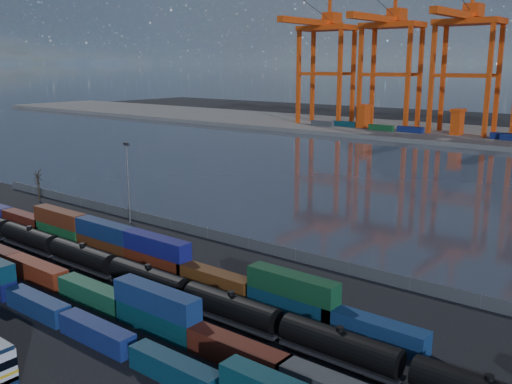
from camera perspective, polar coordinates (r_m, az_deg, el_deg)
The scene contains 12 objects.
ground at distance 82.70m, azimuth -13.32°, elevation -10.38°, with size 700.00×700.00×0.00m, color black.
harbor_water at distance 165.91m, azimuth 16.41°, elevation 1.08°, with size 700.00×700.00×0.00m, color #2B333F.
container_row_south at distance 76.00m, azimuth -18.85°, elevation -11.27°, with size 139.28×2.38×5.07m.
container_row_mid at distance 80.84m, azimuth -15.65°, elevation -9.78°, with size 117.36×2.63×5.61m.
container_row_north at distance 91.76m, azimuth -10.05°, elevation -6.36°, with size 129.82×2.65×5.65m.
tanker_string at distance 88.36m, azimuth -14.03°, elevation -7.34°, with size 123.05×3.12×4.47m.
waterfront_fence at distance 100.68m, azimuth -0.71°, elevation -5.20°, with size 160.12×0.12×2.20m.
bare_tree at distance 145.08m, azimuth -20.93°, elevation 0.64°, with size 2.00×1.96×7.59m.
yard_light_mast at distance 118.11m, azimuth -12.68°, elevation 1.33°, with size 1.60×0.40×16.60m.
gantry_cranes at distance 258.59m, azimuth 24.09°, elevation 14.22°, with size 202.35×52.51×71.11m.
quay_containers at distance 253.56m, azimuth 22.06°, elevation 5.29°, with size 172.58×10.99×2.60m.
straddle_carriers at distance 255.18m, azimuth 24.27°, elevation 6.16°, with size 140.00×7.00×11.10m.
Camera 1 is at (60.84, -46.01, 31.94)m, focal length 40.00 mm.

